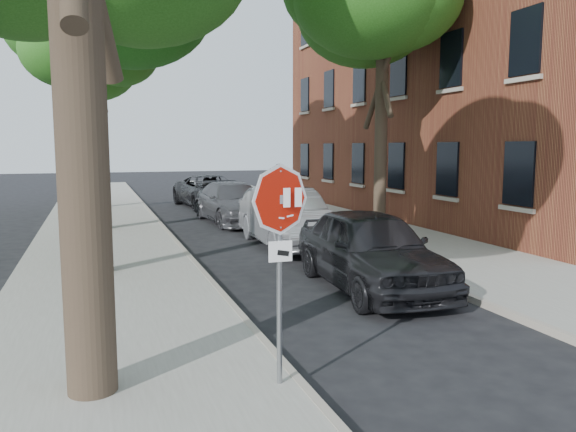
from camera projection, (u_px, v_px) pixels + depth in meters
name	position (u px, v px, depth m)	size (l,w,h in m)	color
ground	(333.00, 384.00, 6.92)	(120.00, 120.00, 0.00)	black
sidewalk_left	(103.00, 239.00, 17.35)	(4.00, 55.00, 0.12)	gray
sidewalk_right	(352.00, 226.00, 20.11)	(4.00, 55.00, 0.12)	gray
curb_left	(170.00, 236.00, 18.02)	(0.12, 55.00, 0.13)	#9E9384
curb_right	(299.00, 229.00, 19.45)	(0.12, 55.00, 0.13)	#9E9384
apartment_building	(506.00, 33.00, 23.64)	(12.20, 20.20, 15.30)	brown
stop_sign	(280.00, 232.00, 6.43)	(0.76, 0.34, 2.61)	gray
tree_far	(88.00, 49.00, 24.94)	(5.29, 4.91, 9.33)	black
tree_right	(381.00, 7.00, 17.45)	(5.29, 4.91, 9.33)	black
car_a	(370.00, 249.00, 11.47)	(1.95, 4.85, 1.65)	black
car_b	(287.00, 218.00, 16.41)	(1.78, 5.09, 1.68)	gray
car_c	(233.00, 203.00, 21.48)	(2.15, 5.29, 1.54)	#46464B
car_d	(210.00, 191.00, 26.91)	(2.55, 5.53, 1.54)	black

